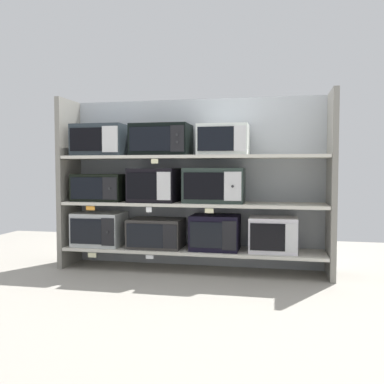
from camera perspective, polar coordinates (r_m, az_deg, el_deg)
ground at (r=3.23m, az=-3.68°, el=-14.87°), size 6.52×6.00×0.02m
back_panel at (r=4.29m, az=0.65°, el=1.24°), size 2.72×0.04×1.69m
upright_left at (r=4.49m, az=-16.37°, el=1.20°), size 0.05×0.44×1.69m
upright_right at (r=4.00m, az=18.47°, el=0.93°), size 0.05×0.44×1.69m
shelf_0 at (r=4.12m, az=0.00°, el=-7.90°), size 2.52×0.44×0.03m
microwave_0 at (r=4.38m, az=-12.46°, el=-4.91°), size 0.48×0.39×0.33m
microwave_1 at (r=4.18m, az=-4.87°, el=-5.58°), size 0.52×0.38×0.28m
microwave_2 at (r=4.05m, az=3.17°, el=-5.49°), size 0.46×0.36×0.33m
microwave_3 at (r=4.01m, az=10.97°, el=-5.70°), size 0.44×0.34×0.33m
price_tag_0 at (r=4.21m, az=-13.43°, el=-8.34°), size 0.09×0.00×0.04m
price_tag_1 at (r=4.00m, az=-5.78°, el=-8.79°), size 0.07×0.00×0.03m
shelf_1 at (r=4.06m, az=0.00°, el=-1.62°), size 2.52×0.44×0.03m
microwave_4 at (r=4.34m, az=-12.36°, el=0.60°), size 0.51×0.36×0.27m
microwave_5 at (r=4.14m, az=-5.16°, el=0.95°), size 0.45×0.41×0.33m
microwave_6 at (r=4.01m, az=3.03°, el=0.90°), size 0.57×0.35×0.33m
price_tag_2 at (r=4.15m, az=-13.64°, el=-2.16°), size 0.09×0.00×0.04m
price_tag_3 at (r=3.94m, az=-5.89°, el=-2.42°), size 0.05×0.00×0.05m
price_tag_4 at (r=3.81m, az=2.36°, el=-2.56°), size 0.08×0.00×0.04m
shelf_2 at (r=4.05m, az=0.00°, el=4.78°), size 2.52×0.44×0.03m
microwave_7 at (r=4.34m, az=-12.35°, el=6.86°), size 0.52×0.35×0.31m
microwave_8 at (r=4.12m, az=-4.18°, el=7.06°), size 0.56×0.39×0.30m
microwave_9 at (r=4.00m, az=4.31°, el=7.06°), size 0.47×0.37×0.29m
price_tag_5 at (r=3.90m, az=-5.11°, el=4.21°), size 0.07×0.00×0.04m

